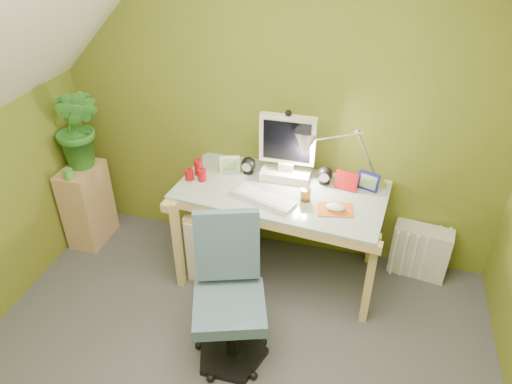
% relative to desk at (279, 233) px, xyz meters
% --- Properties ---
extents(wall_back, '(3.20, 0.01, 2.40)m').
position_rel_desk_xyz_m(wall_back, '(-0.11, 0.37, 0.83)').
color(wall_back, olive).
rests_on(wall_back, floor).
extents(desk, '(1.45, 0.83, 0.74)m').
position_rel_desk_xyz_m(desk, '(0.00, 0.00, 0.00)').
color(desk, tan).
rests_on(desk, floor).
extents(monitor, '(0.39, 0.23, 0.53)m').
position_rel_desk_xyz_m(monitor, '(-0.00, 0.18, 0.64)').
color(monitor, silver).
rests_on(monitor, desk).
extents(speaker_left, '(0.11, 0.11, 0.12)m').
position_rel_desk_xyz_m(speaker_left, '(-0.27, 0.16, 0.43)').
color(speaker_left, black).
rests_on(speaker_left, desk).
extents(speaker_right, '(0.11, 0.11, 0.13)m').
position_rel_desk_xyz_m(speaker_right, '(0.27, 0.16, 0.43)').
color(speaker_right, black).
rests_on(speaker_right, desk).
extents(keyboard, '(0.44, 0.27, 0.02)m').
position_rel_desk_xyz_m(keyboard, '(-0.08, -0.14, 0.38)').
color(keyboard, silver).
rests_on(keyboard, desk).
extents(mousepad, '(0.25, 0.20, 0.01)m').
position_rel_desk_xyz_m(mousepad, '(0.38, -0.14, 0.37)').
color(mousepad, '#BC551D').
rests_on(mousepad, desk).
extents(mouse, '(0.13, 0.09, 0.04)m').
position_rel_desk_xyz_m(mouse, '(0.38, -0.14, 0.39)').
color(mouse, white).
rests_on(mouse, mousepad).
extents(amber_tumbler, '(0.07, 0.07, 0.09)m').
position_rel_desk_xyz_m(amber_tumbler, '(0.18, -0.08, 0.41)').
color(amber_tumbler, '#8B5214').
rests_on(amber_tumbler, desk).
extents(candle_cluster, '(0.16, 0.14, 0.11)m').
position_rel_desk_xyz_m(candle_cluster, '(-0.60, 0.01, 0.43)').
color(candle_cluster, '#A90E13').
rests_on(candle_cluster, desk).
extents(photo_frame_red, '(0.15, 0.05, 0.13)m').
position_rel_desk_xyz_m(photo_frame_red, '(0.42, 0.12, 0.43)').
color(photo_frame_red, '#AB1216').
rests_on(photo_frame_red, desk).
extents(photo_frame_blue, '(0.14, 0.07, 0.12)m').
position_rel_desk_xyz_m(photo_frame_blue, '(0.56, 0.16, 0.43)').
color(photo_frame_blue, navy).
rests_on(photo_frame_blue, desk).
extents(photo_frame_green, '(0.14, 0.07, 0.12)m').
position_rel_desk_xyz_m(photo_frame_green, '(-0.40, 0.14, 0.43)').
color(photo_frame_green, '#BBD391').
rests_on(photo_frame_green, desk).
extents(desk_lamp, '(0.62, 0.34, 0.63)m').
position_rel_desk_xyz_m(desk_lamp, '(0.45, 0.18, 0.68)').
color(desk_lamp, '#AAABAF').
rests_on(desk_lamp, desk).
extents(side_ledge, '(0.24, 0.38, 0.66)m').
position_rel_desk_xyz_m(side_ledge, '(-1.56, 0.02, -0.04)').
color(side_ledge, tan).
rests_on(side_ledge, floor).
extents(potted_plant, '(0.36, 0.29, 0.64)m').
position_rel_desk_xyz_m(potted_plant, '(-1.53, 0.07, 0.61)').
color(potted_plant, '#307928').
rests_on(potted_plant, side_ledge).
extents(green_cup, '(0.07, 0.07, 0.08)m').
position_rel_desk_xyz_m(green_cup, '(-1.54, -0.13, 0.33)').
color(green_cup, '#4F973F').
rests_on(green_cup, side_ledge).
extents(task_chair, '(0.59, 0.59, 0.84)m').
position_rel_desk_xyz_m(task_chair, '(-0.12, -0.81, 0.05)').
color(task_chair, '#455E72').
rests_on(task_chair, floor).
extents(radiator, '(0.42, 0.22, 0.40)m').
position_rel_desk_xyz_m(radiator, '(1.00, 0.27, -0.17)').
color(radiator, silver).
rests_on(radiator, floor).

